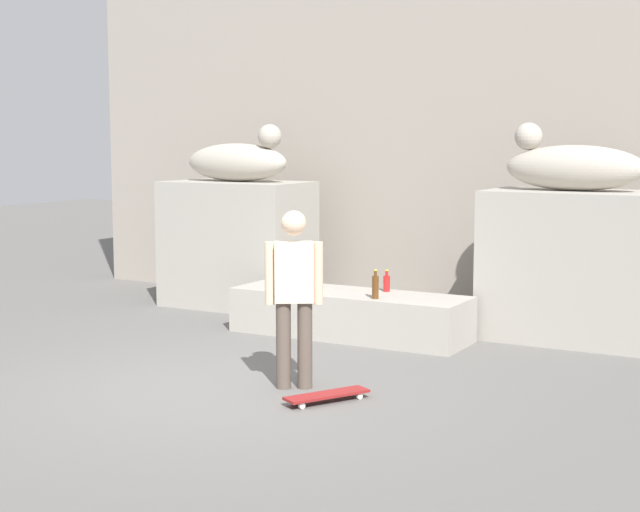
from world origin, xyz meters
name	(u,v)px	position (x,y,z in m)	size (l,w,h in m)	color
ground_plane	(213,390)	(0.00, 0.00, 0.00)	(40.00, 40.00, 0.00)	#605E5B
facade_wall	(435,58)	(0.00, 5.26, 3.40)	(11.04, 0.60, 6.80)	gray
pedestal_left	(238,244)	(-2.31, 3.85, 0.86)	(1.95, 1.15, 1.73)	#A39E93
pedestal_right	(571,266)	(2.31, 3.85, 0.86)	(1.95, 1.15, 1.73)	#A39E93
statue_reclining_left	(239,161)	(-2.27, 3.85, 2.01)	(1.62, 0.62, 0.78)	#B2A99A
statue_reclining_right	(572,166)	(2.27, 3.85, 2.01)	(1.61, 0.59, 0.78)	#B2A99A
ledge_block	(350,314)	(0.00, 2.76, 0.26)	(2.84, 0.87, 0.53)	#A39E93
skater	(294,291)	(0.62, 0.44, 0.92)	(0.48, 0.36, 1.67)	brown
skateboard	(327,395)	(1.12, 0.16, 0.06)	(0.57, 0.79, 0.08)	maroon
bottle_red	(387,283)	(0.35, 3.02, 0.63)	(0.08, 0.08, 0.26)	red
bottle_green	(318,278)	(-0.53, 2.93, 0.64)	(0.07, 0.07, 0.27)	#1E722D
bottle_brown	(375,287)	(0.46, 2.50, 0.67)	(0.08, 0.08, 0.33)	#593314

